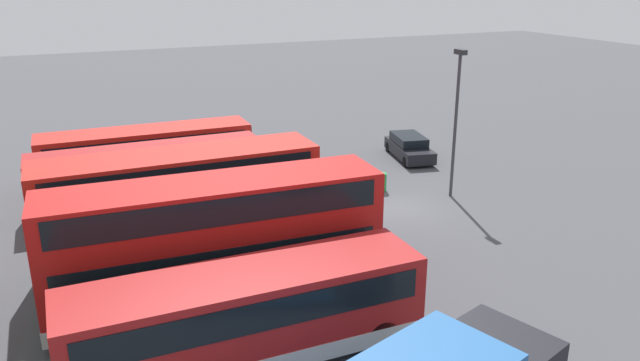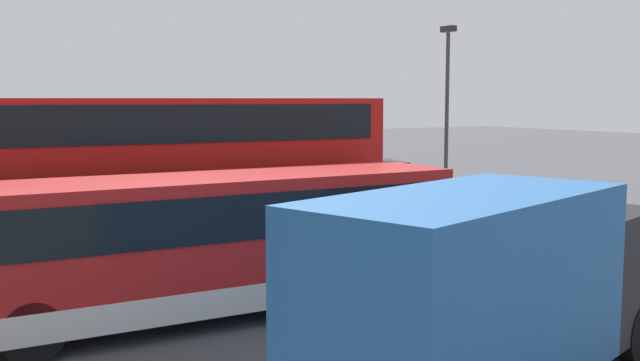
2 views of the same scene
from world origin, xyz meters
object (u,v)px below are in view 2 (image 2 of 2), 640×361
at_px(bus_single_deck_near_end, 217,239).
at_px(waste_bin_yellow, 358,196).
at_px(bus_double_decker_third, 111,171).
at_px(bus_single_deck_sixth, 57,168).
at_px(bus_double_decker_second, 165,183).
at_px(lamp_post_tall, 447,102).
at_px(bus_single_deck_fifth, 62,177).
at_px(car_hatchback_silver, 385,175).
at_px(box_truck_blue, 494,285).
at_px(bus_single_deck_fourth, 108,185).

relative_size(bus_single_deck_near_end, waste_bin_yellow, 11.13).
relative_size(bus_double_decker_third, bus_single_deck_sixth, 0.95).
relative_size(bus_single_deck_near_end, bus_double_decker_second, 0.93).
bearing_deg(waste_bin_yellow, bus_double_decker_second, 126.05).
relative_size(bus_double_decker_second, lamp_post_tall, 1.53).
relative_size(bus_single_deck_near_end, bus_single_deck_fifth, 0.95).
bearing_deg(car_hatchback_silver, waste_bin_yellow, 134.44).
distance_m(bus_single_deck_near_end, bus_single_deck_sixth, 18.30).
xyz_separation_m(bus_single_deck_near_end, bus_double_decker_third, (7.43, 0.25, 0.83)).
bearing_deg(lamp_post_tall, bus_double_decker_third, 97.94).
xyz_separation_m(box_truck_blue, waste_bin_yellow, (17.65, -9.05, -1.23)).
bearing_deg(car_hatchback_silver, bus_single_deck_fifth, 95.80).
distance_m(bus_single_deck_near_end, box_truck_blue, 6.37).
distance_m(car_hatchback_silver, waste_bin_yellow, 6.40).
xyz_separation_m(bus_double_decker_third, bus_single_deck_fourth, (3.44, -0.74, -0.83)).
bearing_deg(bus_single_deck_sixth, box_truck_blue, -175.74).
bearing_deg(bus_double_decker_second, waste_bin_yellow, -53.95).
xyz_separation_m(bus_single_deck_fifth, lamp_post_tall, (-5.06, -14.27, 2.78)).
bearing_deg(car_hatchback_silver, box_truck_blue, 148.39).
relative_size(bus_single_deck_sixth, lamp_post_tall, 1.51).
bearing_deg(bus_single_deck_fifth, box_truck_blue, -173.51).
height_order(bus_double_decker_third, bus_single_deck_fifth, bus_double_decker_third).
height_order(bus_single_deck_fifth, bus_single_deck_sixth, same).
height_order(bus_single_deck_fifth, lamp_post_tall, lamp_post_tall).
bearing_deg(bus_single_deck_fourth, bus_single_deck_fifth, 12.09).
bearing_deg(waste_bin_yellow, bus_single_deck_fourth, 94.05).
bearing_deg(bus_double_decker_third, lamp_post_tall, -82.06).
bearing_deg(bus_single_deck_sixth, bus_double_decker_third, 177.43).
height_order(bus_double_decker_second, bus_single_deck_sixth, bus_double_decker_second).
distance_m(bus_single_deck_fourth, box_truck_blue, 16.97).
height_order(bus_double_decker_second, bus_single_deck_fifth, bus_double_decker_second).
height_order(bus_single_deck_near_end, bus_single_deck_fifth, same).
bearing_deg(bus_single_deck_fourth, bus_double_decker_third, 167.86).
height_order(bus_double_decker_second, car_hatchback_silver, bus_double_decker_second).
xyz_separation_m(bus_single_deck_fourth, car_hatchback_silver, (5.23, -15.18, -0.92)).
distance_m(bus_double_decker_second, bus_single_deck_fourth, 7.31).
xyz_separation_m(bus_single_deck_fifth, car_hatchback_silver, (1.62, -15.95, -0.92)).
bearing_deg(bus_single_deck_fifth, bus_single_deck_fourth, -167.91).
relative_size(bus_single_deck_fourth, car_hatchback_silver, 2.15).
relative_size(car_hatchback_silver, lamp_post_tall, 0.64).
distance_m(box_truck_blue, car_hatchback_silver, 26.00).
distance_m(bus_single_deck_sixth, waste_bin_yellow, 12.80).
bearing_deg(bus_single_deck_near_end, lamp_post_tall, -56.05).
relative_size(bus_single_deck_sixth, waste_bin_yellow, 11.91).
bearing_deg(bus_double_decker_third, bus_single_deck_near_end, -178.09).
distance_m(bus_single_deck_sixth, box_truck_blue, 24.39).
xyz_separation_m(bus_single_deck_sixth, lamp_post_tall, (-8.88, -13.75, 2.78)).
distance_m(box_truck_blue, lamp_post_tall, 19.70).
xyz_separation_m(bus_double_decker_third, box_truck_blue, (-13.46, -2.30, -0.74)).
height_order(box_truck_blue, lamp_post_tall, lamp_post_tall).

